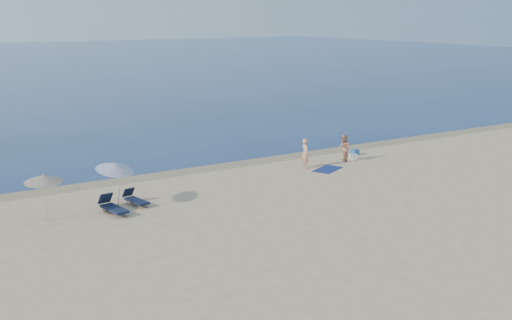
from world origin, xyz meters
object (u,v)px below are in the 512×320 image
(person_left, at_px, (305,153))
(blue_cooler, at_px, (355,152))
(person_right, at_px, (344,148))
(umbrella_near, at_px, (115,167))

(person_left, bearing_deg, blue_cooler, -66.41)
(person_left, bearing_deg, person_right, -79.47)
(blue_cooler, xyz_separation_m, umbrella_near, (-15.84, -2.61, 1.66))
(person_right, height_order, umbrella_near, umbrella_near)
(umbrella_near, bearing_deg, person_right, -16.57)
(person_right, distance_m, blue_cooler, 2.12)
(person_right, relative_size, umbrella_near, 0.71)
(person_left, bearing_deg, umbrella_near, 108.09)
(blue_cooler, distance_m, umbrella_near, 16.14)
(person_right, xyz_separation_m, blue_cooler, (1.74, 1.05, -0.61))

